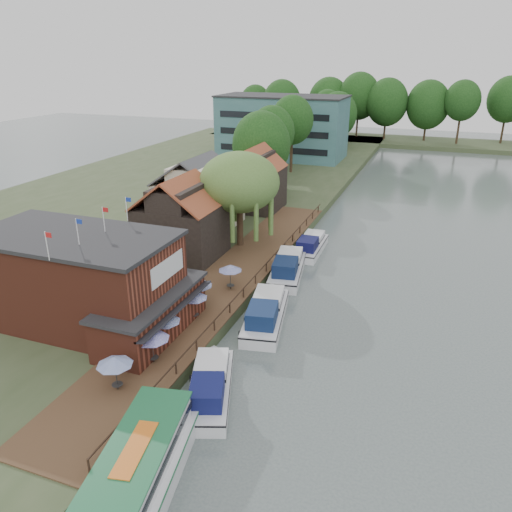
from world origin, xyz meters
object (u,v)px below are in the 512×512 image
(cruiser_0, at_px, (210,382))
(swan, at_px, (161,471))
(umbrella_3, at_px, (194,305))
(cruiser_2, at_px, (288,265))
(umbrella_4, at_px, (199,293))
(hotel_block, at_px, (282,127))
(cruiser_3, at_px, (311,243))
(cottage_c, at_px, (255,178))
(cottage_a, at_px, (181,217))
(cottage_b, at_px, (198,192))
(pub, at_px, (98,282))
(willow, at_px, (240,200))
(umbrella_0, at_px, (116,373))
(cruiser_1, at_px, (266,310))
(umbrella_5, at_px, (230,277))
(umbrella_2, at_px, (165,329))
(umbrella_1, at_px, (153,347))
(tour_boat, at_px, (132,480))

(cruiser_0, xyz_separation_m, swan, (0.34, -6.85, -0.89))
(umbrella_3, distance_m, cruiser_0, 8.70)
(cruiser_2, bearing_deg, umbrella_4, -122.29)
(hotel_block, xyz_separation_m, cruiser_3, (18.77, -47.77, -6.08))
(cottage_c, xyz_separation_m, umbrella_4, (5.75, -28.71, -2.96))
(cottage_a, distance_m, cottage_b, 10.44)
(pub, bearing_deg, umbrella_3, 26.08)
(cottage_a, relative_size, willow, 0.82)
(umbrella_0, xyz_separation_m, cruiser_1, (5.34, 13.02, -1.06))
(cruiser_2, bearing_deg, cruiser_3, 76.53)
(pub, relative_size, umbrella_4, 8.37)
(umbrella_3, xyz_separation_m, cruiser_1, (4.94, 3.13, -1.06))
(umbrella_3, bearing_deg, umbrella_5, 84.79)
(pub, distance_m, cruiser_0, 12.40)
(hotel_block, height_order, willow, hotel_block)
(hotel_block, xyz_separation_m, umbrella_2, (14.13, -71.93, -4.86))
(umbrella_2, relative_size, cruiser_3, 0.27)
(umbrella_1, bearing_deg, hotel_block, 101.10)
(umbrella_0, relative_size, umbrella_5, 1.00)
(cottage_c, bearing_deg, cruiser_0, -73.63)
(cottage_c, bearing_deg, umbrella_3, -78.24)
(umbrella_0, distance_m, umbrella_4, 12.04)
(hotel_block, height_order, tour_boat, hotel_block)
(umbrella_1, bearing_deg, cruiser_0, -8.99)
(hotel_block, xyz_separation_m, umbrella_0, (14.02, -77.74, -4.86))
(umbrella_2, xyz_separation_m, umbrella_4, (-0.39, 6.23, 0.00))
(umbrella_1, height_order, cruiser_0, umbrella_1)
(pub, bearing_deg, cottage_c, 90.00)
(cruiser_1, bearing_deg, hotel_block, 95.86)
(pub, relative_size, cruiser_0, 2.16)
(umbrella_4, relative_size, cruiser_2, 0.24)
(cruiser_1, bearing_deg, umbrella_3, -158.45)
(cottage_a, height_order, umbrella_0, cottage_a)
(cottage_b, distance_m, cruiser_3, 15.46)
(willow, distance_m, cruiser_2, 9.30)
(cottage_b, height_order, umbrella_0, cottage_b)
(hotel_block, height_order, umbrella_2, hotel_block)
(umbrella_4, xyz_separation_m, tour_boat, (5.48, -18.24, -0.84))
(pub, height_order, swan, pub)
(cottage_c, bearing_deg, cottage_a, -93.01)
(pub, xyz_separation_m, umbrella_0, (6.02, -6.74, -2.36))
(swan, bearing_deg, pub, 136.59)
(cruiser_1, bearing_deg, umbrella_5, 135.89)
(willow, height_order, cruiser_1, willow)
(cottage_b, xyz_separation_m, cruiser_1, (15.36, -18.73, -4.02))
(cottage_c, xyz_separation_m, umbrella_0, (6.02, -40.74, -2.96))
(cruiser_0, distance_m, cruiser_2, 20.08)
(cottage_a, relative_size, cottage_c, 1.01)
(umbrella_1, height_order, cruiser_3, umbrella_1)
(umbrella_5, distance_m, tour_boat, 22.53)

